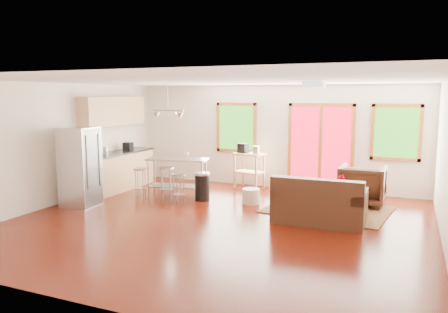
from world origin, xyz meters
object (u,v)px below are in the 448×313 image
at_px(armchair, 362,183).
at_px(kitchen_cart, 249,158).
at_px(rug, 328,210).
at_px(loveseat, 319,204).
at_px(refrigerator, 80,167).
at_px(ottoman, 299,190).
at_px(island, 177,170).
at_px(coffee_table, 333,193).

distance_m(armchair, kitchen_cart, 2.91).
xyz_separation_m(rug, kitchen_cart, (-2.23, 1.37, 0.76)).
bearing_deg(loveseat, kitchen_cart, 133.22).
bearing_deg(refrigerator, ottoman, 26.82).
bearing_deg(ottoman, island, -162.75).
distance_m(loveseat, kitchen_cart, 3.24).
bearing_deg(refrigerator, kitchen_cart, 44.84).
bearing_deg(ottoman, kitchen_cart, 157.29).
xyz_separation_m(coffee_table, kitchen_cart, (-2.28, 1.17, 0.45)).
bearing_deg(coffee_table, refrigerator, -159.45).
xyz_separation_m(loveseat, coffee_table, (0.06, 1.15, -0.03)).
bearing_deg(kitchen_cart, armchair, -12.79).
distance_m(armchair, refrigerator, 6.02).
xyz_separation_m(refrigerator, island, (1.45, 1.60, -0.23)).
xyz_separation_m(loveseat, armchair, (0.60, 1.68, 0.13)).
xyz_separation_m(armchair, kitchen_cart, (-2.82, 0.64, 0.30)).
relative_size(ottoman, island, 0.43).
xyz_separation_m(armchair, refrigerator, (-5.51, -2.40, 0.36)).
relative_size(refrigerator, kitchen_cart, 1.48).
height_order(loveseat, island, island).
xyz_separation_m(ottoman, kitchen_cart, (-1.45, 0.61, 0.56)).
relative_size(coffee_table, island, 0.68).
relative_size(armchair, kitchen_cart, 0.84).
bearing_deg(island, armchair, 11.13).
bearing_deg(refrigerator, armchair, 19.87).
bearing_deg(refrigerator, loveseat, 4.67).
relative_size(loveseat, kitchen_cart, 1.46).
height_order(armchair, ottoman, armchair).
distance_m(rug, kitchen_cart, 2.72).
bearing_deg(rug, loveseat, -90.03).
bearing_deg(island, loveseat, -14.26).
relative_size(rug, refrigerator, 1.41).
bearing_deg(ottoman, coffee_table, -34.04).
distance_m(armchair, island, 4.14).
bearing_deg(refrigerator, coffee_table, 16.93).
distance_m(rug, loveseat, 1.01).
bearing_deg(ottoman, loveseat, -65.55).
xyz_separation_m(coffee_table, island, (-3.52, -0.27, 0.29)).
distance_m(coffee_table, kitchen_cart, 2.61).
bearing_deg(armchair, kitchen_cart, -11.54).
relative_size(rug, coffee_table, 2.34).
distance_m(island, kitchen_cart, 1.91).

